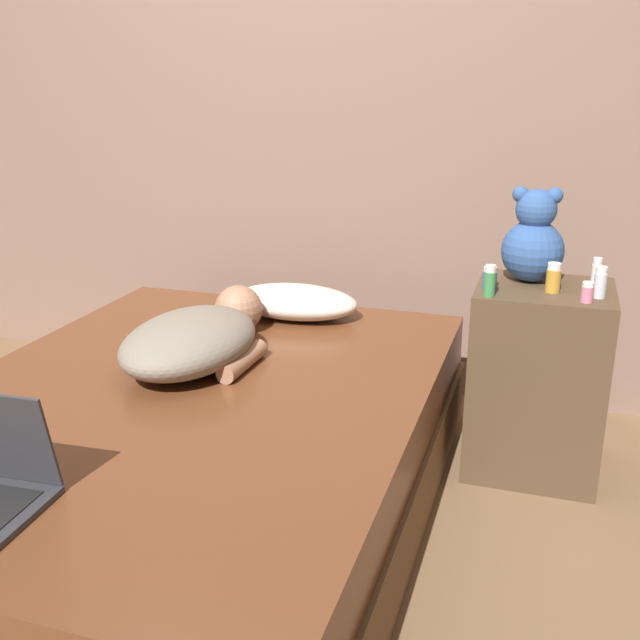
% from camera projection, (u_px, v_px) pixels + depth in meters
% --- Properties ---
extents(ground_plane, '(12.00, 12.00, 0.00)m').
position_uv_depth(ground_plane, '(191.00, 520.00, 2.38)').
color(ground_plane, brown).
extents(wall_back, '(8.00, 0.06, 2.60)m').
position_uv_depth(wall_back, '(314.00, 85.00, 3.12)').
color(wall_back, '#846656').
rests_on(wall_back, ground_plane).
extents(bed, '(1.44, 1.99, 0.45)m').
position_uv_depth(bed, '(187.00, 458.00, 2.31)').
color(bed, brown).
rests_on(bed, ground_plane).
extents(nightstand, '(0.45, 0.41, 0.67)m').
position_uv_depth(nightstand, '(537.00, 380.00, 2.60)').
color(nightstand, brown).
rests_on(nightstand, ground_plane).
extents(pillow, '(0.50, 0.29, 0.12)m').
position_uv_depth(pillow, '(295.00, 301.00, 2.89)').
color(pillow, beige).
rests_on(pillow, bed).
extents(person_lying, '(0.41, 0.74, 0.17)m').
position_uv_depth(person_lying, '(197.00, 337.00, 2.44)').
color(person_lying, gray).
rests_on(person_lying, bed).
extents(teddy_bear, '(0.21, 0.21, 0.32)m').
position_uv_depth(teddy_bear, '(533.00, 241.00, 2.53)').
color(teddy_bear, '#335693').
rests_on(teddy_bear, nightstand).
extents(bottle_clear, '(0.04, 0.04, 0.10)m').
position_uv_depth(bottle_clear, '(600.00, 283.00, 2.37)').
color(bottle_clear, silver).
rests_on(bottle_clear, nightstand).
extents(bottle_blue, '(0.05, 0.05, 0.07)m').
position_uv_depth(bottle_blue, '(490.00, 278.00, 2.48)').
color(bottle_blue, '#3866B2').
rests_on(bottle_blue, nightstand).
extents(bottle_pink, '(0.04, 0.04, 0.06)m').
position_uv_depth(bottle_pink, '(587.00, 292.00, 2.33)').
color(bottle_pink, pink).
rests_on(bottle_pink, nightstand).
extents(bottle_green, '(0.04, 0.04, 0.10)m').
position_uv_depth(bottle_green, '(490.00, 281.00, 2.39)').
color(bottle_green, '#3D8E4C').
rests_on(bottle_green, nightstand).
extents(bottle_white, '(0.03, 0.03, 0.10)m').
position_uv_depth(bottle_white, '(596.00, 274.00, 2.47)').
color(bottle_white, white).
rests_on(bottle_white, nightstand).
extents(bottle_amber, '(0.05, 0.05, 0.10)m').
position_uv_depth(bottle_amber, '(553.00, 278.00, 2.43)').
color(bottle_amber, gold).
rests_on(bottle_amber, nightstand).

